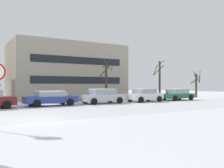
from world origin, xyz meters
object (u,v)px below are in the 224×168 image
object	(u,v)px
parked_car_white	(145,95)
parked_car_silver	(103,96)
parked_car_green	(177,94)
parked_car_blue	(51,98)

from	to	relation	value
parked_car_white	parked_car_silver	bearing A→B (deg)	178.11
parked_car_white	parked_car_green	xyz separation A→B (m)	(5.27, 0.17, -0.03)
parked_car_blue	parked_car_silver	xyz separation A→B (m)	(5.27, -0.09, 0.06)
parked_car_silver	parked_car_green	xyz separation A→B (m)	(10.53, -0.01, -0.03)
parked_car_blue	parked_car_green	xyz separation A→B (m)	(15.80, -0.09, 0.03)
parked_car_white	parked_car_green	bearing A→B (deg)	1.83
parked_car_blue	parked_car_white	size ratio (longest dim) A/B	1.12
parked_car_green	parked_car_blue	bearing A→B (deg)	179.66
parked_car_silver	parked_car_white	world-z (taller)	parked_car_silver
parked_car_blue	parked_car_white	distance (m)	10.54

